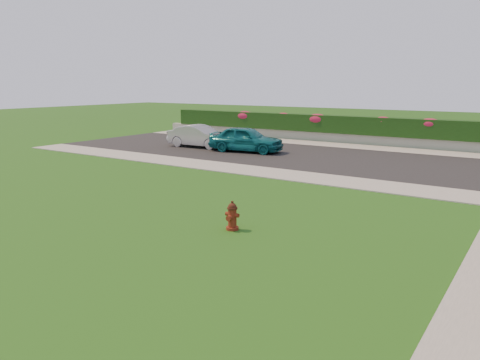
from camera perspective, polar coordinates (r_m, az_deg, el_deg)
The scene contains 14 objects.
ground at distance 11.31m, azimuth -8.67°, elevation -7.70°, with size 120.00×120.00×0.00m, color black.
street_far at distance 25.30m, azimuth 4.38°, elevation 3.26°, with size 26.00×8.00×0.04m, color black.
sidewalk_far at distance 21.74m, azimuth -4.43°, elevation 1.86°, with size 24.00×2.00×0.04m, color gray.
sidewalk_beyond at distance 28.31m, azimuth 16.52°, elevation 3.71°, with size 34.00×2.00×0.04m, color gray.
retaining_wall at distance 29.70m, azimuth 17.42°, elevation 4.56°, with size 34.00×0.40×0.60m, color gray.
hedge at distance 29.71m, azimuth 17.58°, elevation 6.20°, with size 32.00×0.90×1.10m, color black.
fire_hydrant at distance 12.11m, azimuth -0.96°, elevation -4.44°, with size 0.39×0.37×0.77m.
sedan_teal at distance 25.62m, azimuth 0.74°, elevation 5.01°, with size 1.64×4.08×1.39m, color #0D5C64.
sedan_silver at distance 27.56m, azimuth -4.94°, elevation 5.34°, with size 1.37×3.92×1.29m, color #A2A4AA.
flower_clump_a at distance 33.89m, azimuth 0.63°, elevation 7.84°, with size 1.36×0.88×0.68m, color #B51F54.
flower_clump_b at distance 32.29m, azimuth 5.33°, elevation 7.71°, with size 1.03×0.66×0.52m, color #B51F54.
flower_clump_c at distance 31.18m, azimuth 9.43°, elevation 7.34°, with size 1.37×0.88×0.68m, color #B51F54.
flower_clump_d at distance 29.67m, azimuth 17.04°, elevation 6.87°, with size 1.10×0.71×0.55m, color #B51F54.
flower_clump_e at distance 29.01m, azimuth 22.14°, elevation 6.38°, with size 1.22×0.79×0.61m, color #B51F54.
Camera 1 is at (7.26, -7.82, 3.74)m, focal length 35.00 mm.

